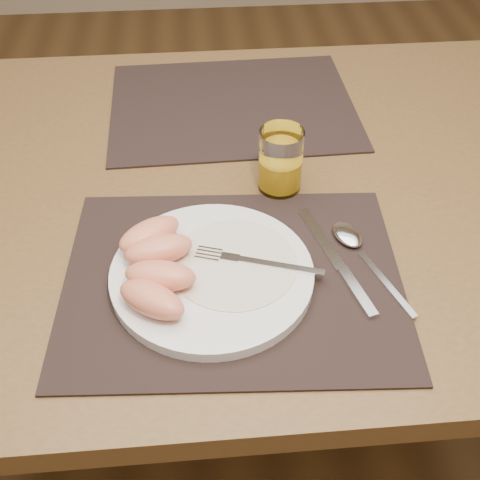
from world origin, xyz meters
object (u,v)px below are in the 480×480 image
object	(u,v)px
fork	(248,261)
juice_glass	(280,163)
placemat_near	(233,279)
table	(231,218)
knife	(341,268)
spoon	(353,241)
placemat_far	(232,106)
plate	(212,274)

from	to	relation	value
fork	juice_glass	bearing A→B (deg)	69.32
placemat_near	fork	world-z (taller)	fork
table	placemat_near	size ratio (longest dim) A/B	3.11
fork	knife	distance (m)	0.13
fork	spoon	bearing A→B (deg)	13.68
fork	juice_glass	world-z (taller)	juice_glass
fork	placemat_far	bearing A→B (deg)	88.40
plate	juice_glass	xyz separation A→B (m)	(0.12, 0.19, 0.04)
plate	knife	distance (m)	0.18
placemat_near	plate	bearing A→B (deg)	177.75
plate	knife	xyz separation A→B (m)	(0.18, 0.00, -0.01)
fork	knife	bearing A→B (deg)	-4.51
placemat_near	placemat_far	distance (m)	0.44
placemat_far	juice_glass	world-z (taller)	juice_glass
placemat_near	knife	world-z (taller)	knife
placemat_far	juice_glass	bearing A→B (deg)	-77.67
placemat_near	spoon	distance (m)	0.18
table	knife	distance (m)	0.27
fork	knife	world-z (taller)	fork
placemat_near	juice_glass	distance (m)	0.21
knife	spoon	world-z (taller)	spoon
table	placemat_near	distance (m)	0.24
placemat_far	knife	world-z (taller)	knife
juice_glass	placemat_far	bearing A→B (deg)	102.33
placemat_far	spoon	world-z (taller)	spoon
table	fork	size ratio (longest dim) A/B	8.18
placemat_near	plate	xyz separation A→B (m)	(-0.03, 0.00, 0.01)
placemat_far	fork	world-z (taller)	fork
knife	spoon	size ratio (longest dim) A/B	1.15
placemat_near	fork	size ratio (longest dim) A/B	2.63
fork	spoon	size ratio (longest dim) A/B	0.91
knife	placemat_near	bearing A→B (deg)	-178.94
plate	spoon	bearing A→B (deg)	13.63
placemat_far	juice_glass	xyz separation A→B (m)	(0.05, -0.25, 0.05)
table	fork	distance (m)	0.23
table	placemat_far	world-z (taller)	placemat_far
placemat_far	knife	xyz separation A→B (m)	(0.11, -0.44, 0.00)
placemat_far	fork	size ratio (longest dim) A/B	2.63
plate	juice_glass	size ratio (longest dim) A/B	2.66
placemat_near	plate	world-z (taller)	plate
placemat_far	plate	xyz separation A→B (m)	(-0.06, -0.44, 0.01)
fork	knife	size ratio (longest dim) A/B	0.79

